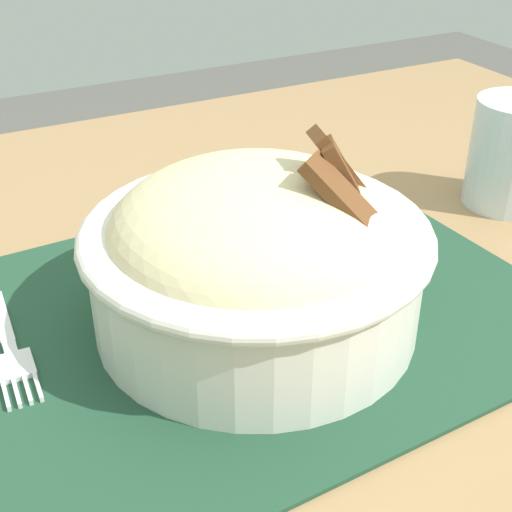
# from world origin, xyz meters

# --- Properties ---
(table) EXTENTS (1.24, 0.89, 0.77)m
(table) POSITION_xyz_m (0.00, 0.00, 0.70)
(table) COLOR #99754C
(table) RESTS_ON ground_plane
(placemat) EXTENTS (0.47, 0.33, 0.00)m
(placemat) POSITION_xyz_m (-0.04, -0.03, 0.77)
(placemat) COLOR #1E422D
(placemat) RESTS_ON table
(bowl) EXTENTS (0.23, 0.23, 0.13)m
(bowl) POSITION_xyz_m (-0.07, -0.01, 0.83)
(bowl) COLOR silver
(bowl) RESTS_ON placemat
(fork) EXTENTS (0.02, 0.12, 0.00)m
(fork) POSITION_xyz_m (0.08, -0.06, 0.78)
(fork) COLOR silver
(fork) RESTS_ON placemat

